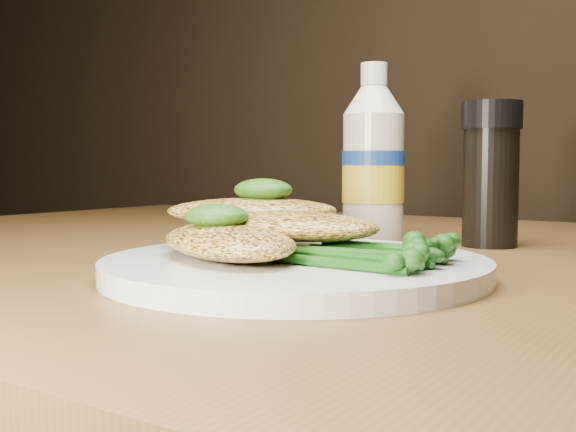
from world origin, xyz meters
The scene contains 9 objects.
plate centered at (0.06, 0.89, 0.76)m, with size 0.25×0.25×0.01m, color silver.
chicken_front centered at (0.03, 0.86, 0.77)m, with size 0.14×0.07×0.02m, color gold.
chicken_mid centered at (0.04, 0.90, 0.78)m, with size 0.14×0.07×0.02m, color gold.
chicken_back centered at (0.00, 0.92, 0.79)m, with size 0.13×0.06×0.02m, color gold.
pesto_front centered at (0.02, 0.86, 0.79)m, with size 0.04×0.04×0.02m, color #123207.
pesto_back centered at (0.00, 0.93, 0.81)m, with size 0.05×0.04×0.02m, color #123207.
broccolini_bundle centered at (0.11, 0.89, 0.77)m, with size 0.13×0.10×0.02m, color #134B10, non-canonical shape.
mayo_bottle centered at (0.00, 1.12, 0.84)m, with size 0.06×0.06×0.17m, color beige, non-canonical shape.
pepper_grinder centered at (0.11, 1.13, 0.82)m, with size 0.05×0.05×0.13m, color black, non-canonical shape.
Camera 1 is at (0.31, 0.51, 0.82)m, focal length 43.06 mm.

